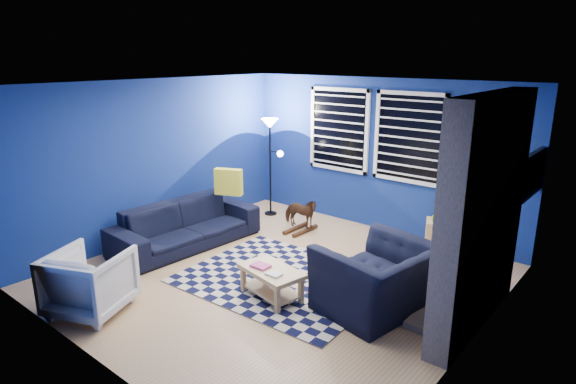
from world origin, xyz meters
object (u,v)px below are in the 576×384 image
at_px(sofa, 186,225).
at_px(armchair_big, 377,279).
at_px(tv, 531,175).
at_px(rocking_horse, 300,213).
at_px(floor_lamp, 271,137).
at_px(cabinet, 445,235).
at_px(armchair_bent, 90,282).
at_px(coffee_table, 271,277).

xyz_separation_m(sofa, armchair_big, (3.24, 0.12, 0.06)).
relative_size(tv, rocking_horse, 1.64).
bearing_deg(floor_lamp, cabinet, 6.69).
bearing_deg(tv, armchair_big, -117.46).
height_order(tv, cabinet, tv).
distance_m(tv, sofa, 4.85).
relative_size(armchair_bent, cabinet, 1.24).
bearing_deg(tv, rocking_horse, -171.60).
height_order(coffee_table, cabinet, cabinet).
relative_size(tv, armchair_bent, 1.23).
bearing_deg(tv, floor_lamp, -178.41).
distance_m(sofa, coffee_table, 2.16).
bearing_deg(coffee_table, tv, 49.43).
distance_m(sofa, floor_lamp, 2.25).
bearing_deg(armchair_big, tv, 162.71).
xyz_separation_m(armchair_big, coffee_table, (-1.12, -0.55, -0.12)).
distance_m(armchair_big, coffee_table, 1.26).
bearing_deg(floor_lamp, tv, 1.59).
xyz_separation_m(sofa, coffee_table, (2.12, -0.42, -0.06)).
xyz_separation_m(cabinet, floor_lamp, (-3.14, -0.37, 1.20)).
distance_m(armchair_big, cabinet, 2.21).
distance_m(tv, cabinet, 1.62).
distance_m(armchair_bent, cabinet, 4.92).
height_order(cabinet, floor_lamp, floor_lamp).
distance_m(coffee_table, floor_lamp, 3.38).
bearing_deg(armchair_bent, coffee_table, -155.18).
relative_size(cabinet, floor_lamp, 0.37).
bearing_deg(rocking_horse, coffee_table, -164.87).
xyz_separation_m(coffee_table, floor_lamp, (-2.10, 2.38, 1.16)).
bearing_deg(armchair_bent, floor_lamp, -102.87).
relative_size(sofa, rocking_horse, 3.78).
bearing_deg(armchair_bent, armchair_big, -163.51).
relative_size(sofa, cabinet, 3.49).
bearing_deg(rocking_horse, floor_lamp, 54.94).
bearing_deg(floor_lamp, sofa, -90.46).
relative_size(armchair_big, armchair_bent, 1.51).
bearing_deg(floor_lamp, rocking_horse, -20.75).
distance_m(cabinet, floor_lamp, 3.38).
height_order(tv, rocking_horse, tv).
distance_m(tv, armchair_bent, 5.45).
height_order(armchair_big, cabinet, armchair_big).
height_order(armchair_bent, rocking_horse, armchair_bent).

